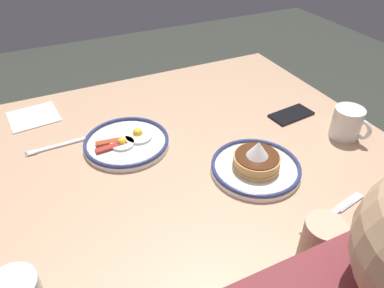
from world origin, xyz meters
TOP-DOWN VIEW (x-y plane):
  - ground_plane at (0.00, 0.00)m, footprint 6.00×6.00m
  - dining_table at (0.00, 0.00)m, footprint 1.22×0.98m
  - plate_near_main at (0.13, -0.07)m, footprint 0.25×0.25m
  - plate_center_pancakes at (-0.15, 0.18)m, footprint 0.24×0.24m
  - coffee_mug at (-0.48, 0.16)m, footprint 0.09×0.12m
  - cell_phone at (-0.41, 0.00)m, footprint 0.15×0.09m
  - paper_napkin at (0.36, -0.36)m, footprint 0.16×0.15m
  - fork_near at (0.31, -0.16)m, footprint 0.19×0.02m
  - butter_knife at (-0.23, 0.39)m, footprint 0.22×0.05m

SIDE VIEW (x-z plane):
  - ground_plane at x=0.00m, z-range 0.00..0.00m
  - dining_table at x=0.00m, z-range 0.29..1.01m
  - paper_napkin at x=0.36m, z-range 0.72..0.73m
  - butter_knife at x=-0.23m, z-range 0.72..0.73m
  - fork_near at x=0.31m, z-range 0.72..0.73m
  - cell_phone at x=-0.41m, z-range 0.72..0.73m
  - plate_near_main at x=0.13m, z-range 0.72..0.76m
  - plate_center_pancakes at x=-0.15m, z-range 0.70..0.79m
  - coffee_mug at x=-0.48m, z-range 0.73..0.82m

